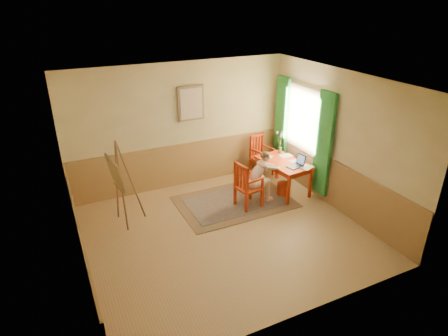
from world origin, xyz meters
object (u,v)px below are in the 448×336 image
chair_left (247,185)px  laptop (297,164)px  table (283,165)px  chair_back (261,155)px  figure (259,176)px  easel (118,176)px

chair_left → laptop: chair_left is taller
table → chair_back: (0.01, 0.98, -0.13)m
laptop → table: bearing=110.2°
chair_left → laptop: 1.21m
table → laptop: 0.36m
figure → easel: 2.83m
table → easel: 3.54m
chair_left → table: bearing=15.0°
chair_left → chair_back: (1.08, 1.26, -0.00)m
easel → table: bearing=-3.3°
table → easel: easel is taller
chair_left → easel: easel is taller
chair_back → easel: size_ratio=0.58×
chair_left → easel: (-2.45, 0.49, 0.51)m
table → chair_left: chair_left is taller
figure → laptop: 0.88m
table → easel: size_ratio=0.75×
chair_left → chair_back: 1.66m
chair_left → chair_back: bearing=49.5°
easel → figure: bearing=-8.9°
chair_back → figure: (-0.76, -1.21, 0.13)m
table → laptop: laptop is taller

